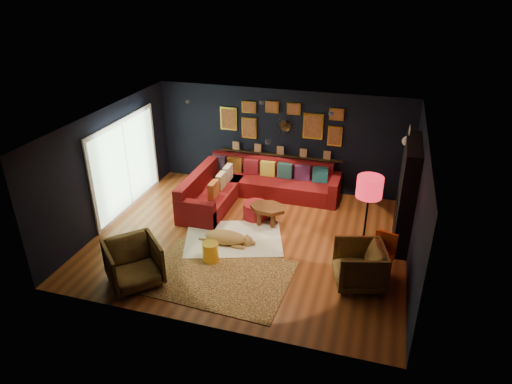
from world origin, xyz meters
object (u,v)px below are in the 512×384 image
(coffee_table, at_px, (268,210))
(armchair_left, at_px, (133,261))
(floor_lamp, at_px, (369,190))
(dog, at_px, (225,235))
(armchair_right, at_px, (359,264))
(gold_stool, at_px, (211,252))
(orange_chair, at_px, (383,251))
(pouf, at_px, (255,210))
(sectional, at_px, (248,187))

(coffee_table, bearing_deg, armchair_left, -122.71)
(floor_lamp, height_order, dog, floor_lamp)
(armchair_right, height_order, gold_stool, armchair_right)
(orange_chair, bearing_deg, gold_stool, -157.36)
(pouf, bearing_deg, sectional, 117.27)
(floor_lamp, bearing_deg, armchair_left, -153.12)
(orange_chair, height_order, floor_lamp, floor_lamp)
(pouf, height_order, orange_chair, orange_chair)
(floor_lamp, bearing_deg, sectional, 148.09)
(gold_stool, height_order, dog, gold_stool)
(coffee_table, distance_m, armchair_right, 2.72)
(pouf, distance_m, gold_stool, 1.92)
(armchair_right, height_order, dog, armchair_right)
(armchair_right, bearing_deg, armchair_left, -89.16)
(sectional, xyz_separation_m, dog, (0.18, -2.14, -0.11))
(dog, bearing_deg, armchair_right, -12.98)
(coffee_table, relative_size, dog, 0.73)
(coffee_table, bearing_deg, sectional, 127.13)
(dog, bearing_deg, orange_chair, -4.01)
(coffee_table, xyz_separation_m, armchair_left, (-1.78, -2.78, 0.10))
(armchair_left, relative_size, armchair_right, 1.05)
(sectional, relative_size, dog, 2.76)
(armchair_left, bearing_deg, coffee_table, 11.50)
(dog, bearing_deg, armchair_left, -124.86)
(armchair_right, relative_size, orange_chair, 1.02)
(sectional, xyz_separation_m, gold_stool, (0.11, -2.81, -0.12))
(pouf, distance_m, floor_lamp, 2.98)
(armchair_right, bearing_deg, gold_stool, -103.52)
(pouf, xyz_separation_m, floor_lamp, (2.51, -0.93, 1.31))
(sectional, relative_size, armchair_right, 3.84)
(armchair_left, bearing_deg, gold_stool, -1.50)
(orange_chair, bearing_deg, sectional, 159.56)
(sectional, xyz_separation_m, armchair_right, (2.99, -2.73, 0.12))
(orange_chair, xyz_separation_m, floor_lamp, (-0.40, 0.44, 1.00))
(orange_chair, distance_m, dog, 3.22)
(coffee_table, height_order, floor_lamp, floor_lamp)
(dog, bearing_deg, gold_stool, -97.09)
(sectional, bearing_deg, gold_stool, -87.67)
(armchair_left, height_order, gold_stool, armchair_left)
(coffee_table, xyz_separation_m, orange_chair, (2.56, -1.21, 0.15))
(orange_chair, relative_size, dog, 0.71)
(armchair_left, xyz_separation_m, floor_lamp, (3.95, 2.00, 1.05))
(pouf, distance_m, armchair_right, 3.10)
(sectional, bearing_deg, coffee_table, -52.87)
(orange_chair, bearing_deg, pouf, 168.46)
(coffee_table, height_order, gold_stool, coffee_table)
(sectional, height_order, pouf, sectional)
(sectional, xyz_separation_m, floor_lamp, (2.98, -1.86, 1.19))
(pouf, height_order, gold_stool, gold_stool)
(pouf, bearing_deg, gold_stool, -100.89)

